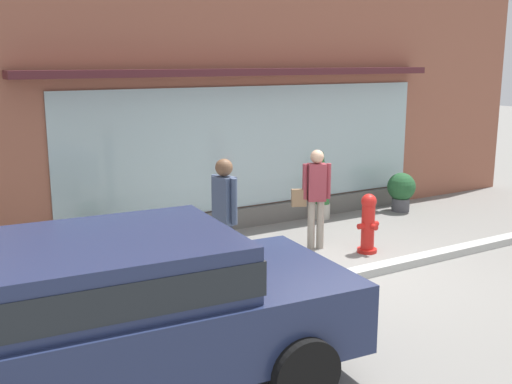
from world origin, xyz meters
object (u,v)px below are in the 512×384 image
Objects in this scene: pedestrian_with_handbag at (315,192)px; potted_plant_trailing_edge at (401,190)px; potted_plant_by_entrance at (109,237)px; potted_plant_doorstep at (323,186)px; fire_hydrant at (368,223)px; pedestrian_passerby at (224,212)px; parked_car_navy at (119,306)px.

pedestrian_with_handbag is 3.26m from potted_plant_trailing_edge.
potted_plant_by_entrance is 0.53× the size of potted_plant_doorstep.
pedestrian_with_handbag is at bearing -130.77° from potted_plant_doorstep.
fire_hydrant is 0.97m from pedestrian_with_handbag.
pedestrian_with_handbag reaches higher than potted_plant_doorstep.
fire_hydrant is 2.71m from pedestrian_passerby.
pedestrian_with_handbag is 2.16m from pedestrian_passerby.
fire_hydrant is 2.97m from potted_plant_trailing_edge.
fire_hydrant is at bearing -101.69° from pedestrian_passerby.
potted_plant_doorstep is at bearing 3.90° from potted_plant_by_entrance.
potted_plant_by_entrance is at bearing 78.20° from parked_car_navy.
pedestrian_with_handbag is 1.22× the size of potted_plant_doorstep.
pedestrian_passerby is 1.32× the size of potted_plant_doorstep.
potted_plant_trailing_edge is (2.40, 1.75, -0.04)m from fire_hydrant.
pedestrian_with_handbag reaches higher than fire_hydrant.
parked_car_navy reaches higher than potted_plant_by_entrance.
potted_plant_doorstep is at bearing 72.45° from fire_hydrant.
potted_plant_doorstep is (3.31, 2.20, -0.40)m from pedestrian_passerby.
pedestrian_passerby is 5.42m from potted_plant_trailing_edge.
parked_car_navy is (-4.79, -2.11, 0.38)m from fire_hydrant.
fire_hydrant is 2.19m from potted_plant_doorstep.
potted_plant_by_entrance is 4.34m from potted_plant_doorstep.
pedestrian_passerby reaches higher than potted_plant_by_entrance.
potted_plant_doorstep is at bearing 41.88° from parked_car_navy.
pedestrian_with_handbag reaches higher than potted_plant_trailing_edge.
potted_plant_by_entrance is 0.88× the size of potted_plant_trailing_edge.
potted_plant_by_entrance is (-1.01, 1.91, -0.68)m from pedestrian_passerby.
fire_hydrant is at bearing -26.02° from potted_plant_by_entrance.
potted_plant_doorstep is (4.32, 0.29, 0.28)m from potted_plant_by_entrance.
potted_plant_doorstep is (5.44, 4.19, -0.23)m from parked_car_navy.
potted_plant_doorstep is at bearing -70.63° from pedestrian_passerby.
pedestrian_with_handbag is 2.06× the size of potted_plant_trailing_edge.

